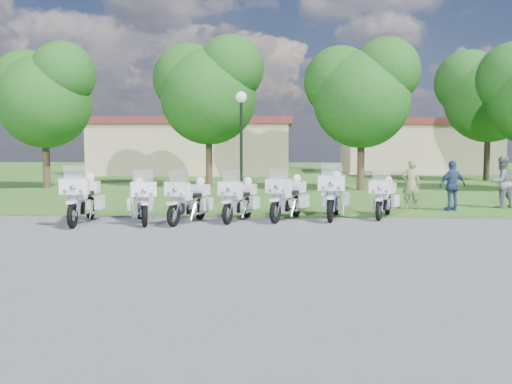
{
  "coord_description": "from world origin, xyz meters",
  "views": [
    {
      "loc": [
        0.5,
        -14.66,
        2.34
      ],
      "look_at": [
        -0.19,
        1.2,
        0.95
      ],
      "focal_mm": 40.0,
      "sensor_mm": 36.0,
      "label": 1
    }
  ],
  "objects_px": {
    "motorcycle_0": "(83,198)",
    "bystander_c": "(452,186)",
    "motorcycle_2": "(190,200)",
    "bystander_a": "(411,185)",
    "motorcycle_5": "(334,195)",
    "motorcycle_6": "(384,197)",
    "bystander_b": "(501,182)",
    "motorcycle_4": "(288,197)",
    "motorcycle_1": "(141,200)",
    "lamp_post": "(241,119)",
    "motorcycle_3": "(239,199)"
  },
  "relations": [
    {
      "from": "motorcycle_4",
      "to": "motorcycle_3",
      "type": "bearing_deg",
      "value": 32.32
    },
    {
      "from": "motorcycle_2",
      "to": "lamp_post",
      "type": "height_order",
      "value": "lamp_post"
    },
    {
      "from": "motorcycle_6",
      "to": "bystander_c",
      "type": "bearing_deg",
      "value": -126.77
    },
    {
      "from": "motorcycle_1",
      "to": "motorcycle_3",
      "type": "distance_m",
      "value": 2.89
    },
    {
      "from": "motorcycle_2",
      "to": "bystander_c",
      "type": "bearing_deg",
      "value": -141.73
    },
    {
      "from": "motorcycle_4",
      "to": "bystander_a",
      "type": "distance_m",
      "value": 5.2
    },
    {
      "from": "bystander_a",
      "to": "motorcycle_4",
      "type": "bearing_deg",
      "value": 39.83
    },
    {
      "from": "motorcycle_2",
      "to": "bystander_c",
      "type": "xyz_separation_m",
      "value": [
        8.5,
        3.17,
        0.2
      ]
    },
    {
      "from": "motorcycle_4",
      "to": "motorcycle_6",
      "type": "xyz_separation_m",
      "value": [
        3.02,
        0.67,
        -0.05
      ]
    },
    {
      "from": "lamp_post",
      "to": "bystander_c",
      "type": "relative_size",
      "value": 2.52
    },
    {
      "from": "motorcycle_0",
      "to": "bystander_c",
      "type": "bearing_deg",
      "value": -167.27
    },
    {
      "from": "motorcycle_2",
      "to": "bystander_a",
      "type": "height_order",
      "value": "bystander_a"
    },
    {
      "from": "bystander_b",
      "to": "motorcycle_2",
      "type": "bearing_deg",
      "value": 0.1
    },
    {
      "from": "lamp_post",
      "to": "bystander_b",
      "type": "bearing_deg",
      "value": -11.09
    },
    {
      "from": "motorcycle_5",
      "to": "motorcycle_2",
      "type": "bearing_deg",
      "value": 25.75
    },
    {
      "from": "motorcycle_1",
      "to": "lamp_post",
      "type": "xyz_separation_m",
      "value": [
        2.51,
        6.0,
        2.59
      ]
    },
    {
      "from": "motorcycle_6",
      "to": "lamp_post",
      "type": "xyz_separation_m",
      "value": [
        -4.8,
        4.48,
        2.61
      ]
    },
    {
      "from": "motorcycle_0",
      "to": "motorcycle_5",
      "type": "bearing_deg",
      "value": -172.83
    },
    {
      "from": "motorcycle_0",
      "to": "motorcycle_2",
      "type": "distance_m",
      "value": 3.07
    },
    {
      "from": "motorcycle_1",
      "to": "motorcycle_2",
      "type": "relative_size",
      "value": 1.0
    },
    {
      "from": "motorcycle_1",
      "to": "motorcycle_3",
      "type": "height_order",
      "value": "motorcycle_1"
    },
    {
      "from": "motorcycle_0",
      "to": "bystander_b",
      "type": "relative_size",
      "value": 1.39
    },
    {
      "from": "bystander_a",
      "to": "bystander_c",
      "type": "xyz_separation_m",
      "value": [
        1.29,
        -0.47,
        -0.01
      ]
    },
    {
      "from": "motorcycle_4",
      "to": "bystander_c",
      "type": "bearing_deg",
      "value": -135.02
    },
    {
      "from": "motorcycle_1",
      "to": "bystander_c",
      "type": "relative_size",
      "value": 1.32
    },
    {
      "from": "motorcycle_2",
      "to": "bystander_c",
      "type": "relative_size",
      "value": 1.32
    },
    {
      "from": "motorcycle_1",
      "to": "motorcycle_6",
      "type": "bearing_deg",
      "value": 173.29
    },
    {
      "from": "motorcycle_5",
      "to": "motorcycle_1",
      "type": "bearing_deg",
      "value": 22.91
    },
    {
      "from": "motorcycle_1",
      "to": "motorcycle_5",
      "type": "xyz_separation_m",
      "value": [
        5.71,
        1.25,
        0.07
      ]
    },
    {
      "from": "motorcycle_0",
      "to": "bystander_b",
      "type": "height_order",
      "value": "bystander_b"
    },
    {
      "from": "motorcycle_5",
      "to": "bystander_a",
      "type": "xyz_separation_m",
      "value": [
        2.91,
        2.47,
        0.14
      ]
    },
    {
      "from": "bystander_b",
      "to": "motorcycle_6",
      "type": "bearing_deg",
      "value": 8.78
    },
    {
      "from": "motorcycle_1",
      "to": "bystander_c",
      "type": "distance_m",
      "value": 10.43
    },
    {
      "from": "motorcycle_3",
      "to": "bystander_a",
      "type": "height_order",
      "value": "bystander_a"
    },
    {
      "from": "motorcycle_5",
      "to": "motorcycle_6",
      "type": "distance_m",
      "value": 1.62
    },
    {
      "from": "motorcycle_0",
      "to": "bystander_c",
      "type": "height_order",
      "value": "bystander_c"
    },
    {
      "from": "motorcycle_1",
      "to": "motorcycle_5",
      "type": "height_order",
      "value": "motorcycle_5"
    },
    {
      "from": "motorcycle_5",
      "to": "bystander_b",
      "type": "relative_size",
      "value": 1.39
    },
    {
      "from": "motorcycle_5",
      "to": "bystander_c",
      "type": "bearing_deg",
      "value": -143.9
    },
    {
      "from": "motorcycle_3",
      "to": "lamp_post",
      "type": "distance_m",
      "value": 6.01
    },
    {
      "from": "motorcycle_2",
      "to": "bystander_a",
      "type": "bearing_deg",
      "value": -135.43
    },
    {
      "from": "motorcycle_3",
      "to": "motorcycle_4",
      "type": "height_order",
      "value": "motorcycle_4"
    },
    {
      "from": "bystander_a",
      "to": "motorcycle_1",
      "type": "bearing_deg",
      "value": 29.71
    },
    {
      "from": "motorcycle_4",
      "to": "motorcycle_1",
      "type": "bearing_deg",
      "value": 33.15
    },
    {
      "from": "motorcycle_2",
      "to": "bystander_b",
      "type": "relative_size",
      "value": 1.23
    },
    {
      "from": "motorcycle_1",
      "to": "lamp_post",
      "type": "height_order",
      "value": "lamp_post"
    },
    {
      "from": "motorcycle_3",
      "to": "bystander_c",
      "type": "relative_size",
      "value": 1.3
    },
    {
      "from": "motorcycle_3",
      "to": "bystander_b",
      "type": "height_order",
      "value": "bystander_b"
    },
    {
      "from": "bystander_b",
      "to": "motorcycle_1",
      "type": "bearing_deg",
      "value": -1.87
    },
    {
      "from": "motorcycle_6",
      "to": "bystander_c",
      "type": "height_order",
      "value": "bystander_c"
    }
  ]
}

